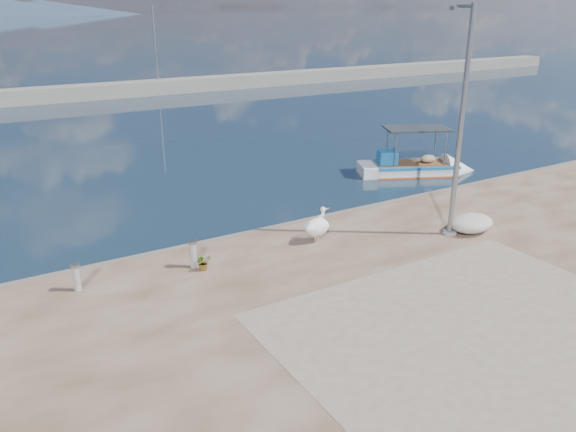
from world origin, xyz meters
The scene contains 10 objects.
ground centered at (0.00, 0.00, 0.00)m, with size 1400.00×1400.00×0.00m, color #162635.
quay_patch centered at (1.00, -3.00, 0.50)m, with size 9.00×7.00×0.01m, color gray.
breakwater centered at (0.00, 40.00, 0.60)m, with size 120.00×2.20×7.50m.
boat_right centered at (9.78, 8.70, 0.20)m, with size 5.53×3.81×2.55m.
pelican centered at (0.71, 3.22, 1.01)m, with size 1.13×0.74×1.08m.
lamp_post centered at (4.72, 1.56, 3.80)m, with size 0.44×0.96×7.00m.
bollard_near centered at (-3.29, 3.48, 0.93)m, with size 0.26×0.26×0.80m.
bollard_far centered at (-6.39, 3.71, 0.90)m, with size 0.24×0.24×0.74m.
potted_plant centered at (-3.12, 3.16, 0.73)m, with size 0.42×0.36×0.46m, color #33722D.
net_pile_d centered at (5.48, 1.35, 0.79)m, with size 1.55×1.16×0.58m, color #B6B2A8.
Camera 1 is at (-8.35, -10.18, 7.38)m, focal length 35.00 mm.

